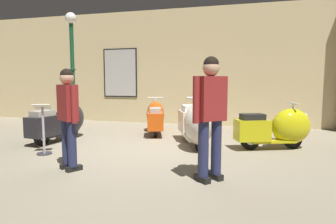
# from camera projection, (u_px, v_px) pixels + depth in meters

# --- Properties ---
(ground_plane) EXTENTS (60.00, 60.00, 0.00)m
(ground_plane) POSITION_uv_depth(u_px,v_px,m) (143.00, 149.00, 5.94)
(ground_plane) COLOR gray
(showroom_back_wall) EXTENTS (18.00, 0.63, 3.67)m
(showroom_back_wall) POSITION_uv_depth(u_px,v_px,m) (187.00, 67.00, 9.27)
(showroom_back_wall) COLOR #CCB784
(showroom_back_wall) RESTS_ON ground
(scooter_0) EXTENTS (0.66, 1.66, 0.99)m
(scooter_0) POSITION_uv_depth(u_px,v_px,m) (62.00, 121.00, 6.83)
(scooter_0) COLOR black
(scooter_0) RESTS_ON ground
(scooter_1) EXTENTS (0.89, 1.62, 0.95)m
(scooter_1) POSITION_uv_depth(u_px,v_px,m) (155.00, 117.00, 7.78)
(scooter_1) COLOR black
(scooter_1) RESTS_ON ground
(scooter_2) EXTENTS (1.12, 1.83, 1.08)m
(scooter_2) POSITION_uv_depth(u_px,v_px,m) (195.00, 124.00, 6.10)
(scooter_2) COLOR black
(scooter_2) RESTS_ON ground
(scooter_3) EXTENTS (1.62, 0.99, 0.96)m
(scooter_3) POSITION_uv_depth(u_px,v_px,m) (279.00, 128.00, 5.92)
(scooter_3) COLOR black
(scooter_3) RESTS_ON ground
(lamppost) EXTENTS (0.31, 0.31, 3.27)m
(lamppost) POSITION_uv_depth(u_px,v_px,m) (72.00, 63.00, 8.08)
(lamppost) COLOR #144728
(lamppost) RESTS_ON ground
(visitor_0) EXTENTS (0.47, 0.38, 1.59)m
(visitor_0) POSITION_uv_depth(u_px,v_px,m) (68.00, 112.00, 4.48)
(visitor_0) COLOR black
(visitor_0) RESTS_ON ground
(visitor_1) EXTENTS (0.45, 0.45, 1.73)m
(visitor_1) POSITION_uv_depth(u_px,v_px,m) (210.00, 110.00, 3.97)
(visitor_1) COLOR black
(visitor_1) RESTS_ON ground
(info_stanchion) EXTENTS (0.38, 0.33, 0.97)m
(info_stanchion) POSITION_uv_depth(u_px,v_px,m) (44.00, 134.00, 5.50)
(info_stanchion) COLOR #333338
(info_stanchion) RESTS_ON ground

